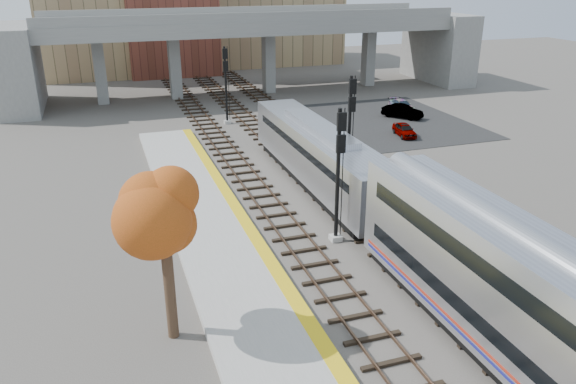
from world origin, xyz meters
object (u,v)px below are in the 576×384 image
object	(u,v)px
car_c	(402,105)
locomotive	(319,155)
signal_mast_far	(226,86)
tree	(163,219)
signal_mast_near	(338,177)
car_a	(404,130)
car_b	(402,111)
signal_mast_mid	(350,132)

from	to	relation	value
car_c	locomotive	bearing A→B (deg)	-133.06
signal_mast_far	tree	distance (m)	33.25
signal_mast_near	car_a	bearing A→B (deg)	50.67
signal_mast_far	car_b	bearing A→B (deg)	-11.88
signal_mast_mid	car_c	bearing A→B (deg)	51.25
signal_mast_near	signal_mast_far	size ratio (longest dim) A/B	1.02
tree	locomotive	bearing A→B (deg)	49.40
signal_mast_near	signal_mast_mid	world-z (taller)	signal_mast_mid
tree	car_b	size ratio (longest dim) A/B	1.76
signal_mast_mid	car_b	size ratio (longest dim) A/B	1.87
signal_mast_far	car_b	world-z (taller)	signal_mast_far
car_c	car_b	bearing A→B (deg)	-118.72
locomotive	signal_mast_near	size ratio (longest dim) A/B	2.59
signal_mast_near	car_c	xyz separation A→B (m)	(18.28, 25.20, -3.12)
locomotive	signal_mast_far	distance (m)	18.30
locomotive	car_b	world-z (taller)	locomotive
car_a	car_b	world-z (taller)	car_b
signal_mast_far	signal_mast_mid	bearing A→B (deg)	-77.54
locomotive	signal_mast_mid	world-z (taller)	signal_mast_mid
tree	car_a	distance (m)	32.80
signal_mast_far	car_a	bearing A→B (deg)	-33.89
signal_mast_far	tree	xyz separation A→B (m)	(-9.61, -31.79, 1.60)
car_a	signal_mast_mid	bearing A→B (deg)	-127.59
car_a	signal_mast_near	bearing A→B (deg)	-120.71
signal_mast_near	signal_mast_mid	distance (m)	8.58
signal_mast_mid	locomotive	bearing A→B (deg)	168.13
signal_mast_far	car_c	xyz separation A→B (m)	(18.28, -0.89, -3.01)
tree	car_a	xyz separation A→B (m)	(23.40, 22.52, -4.60)
car_c	signal_mast_near	bearing A→B (deg)	-125.83
locomotive	signal_mast_far	world-z (taller)	signal_mast_far
signal_mast_far	tree	world-z (taller)	signal_mast_far
car_a	car_c	size ratio (longest dim) A/B	0.87
tree	signal_mast_mid	bearing A→B (deg)	44.00
signal_mast_mid	car_c	world-z (taller)	signal_mast_mid
signal_mast_mid	tree	size ratio (longest dim) A/B	1.06
signal_mast_far	car_b	xyz separation A→B (m)	(16.82, -3.54, -2.90)
signal_mast_mid	car_a	world-z (taller)	signal_mast_mid
car_a	car_b	xyz separation A→B (m)	(3.03, 5.73, 0.10)
signal_mast_near	signal_mast_far	world-z (taller)	signal_mast_near
locomotive	car_b	distance (m)	20.79
signal_mast_mid	signal_mast_far	size ratio (longest dim) A/B	1.04
tree	car_a	world-z (taller)	tree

